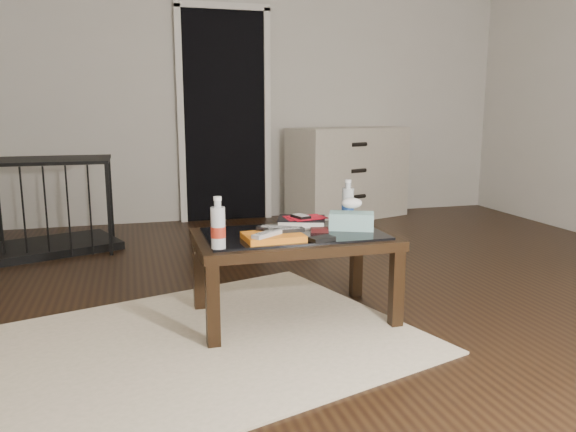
% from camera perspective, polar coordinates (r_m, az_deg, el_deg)
% --- Properties ---
extents(ground, '(5.00, 5.00, 0.00)m').
position_cam_1_polar(ground, '(3.43, 7.43, -7.69)').
color(ground, black).
rests_on(ground, ground).
extents(room_shell, '(5.00, 5.00, 5.00)m').
position_cam_1_polar(room_shell, '(3.30, 8.17, 20.06)').
color(room_shell, beige).
rests_on(room_shell, ground).
extents(doorway, '(0.90, 0.08, 2.07)m').
position_cam_1_polar(doorway, '(5.53, -6.47, 10.18)').
color(doorway, black).
rests_on(doorway, ground).
extents(coffee_table, '(1.00, 0.60, 0.46)m').
position_cam_1_polar(coffee_table, '(2.89, 0.57, -2.94)').
color(coffee_table, black).
rests_on(coffee_table, ground).
extents(rug, '(2.35, 2.02, 0.01)m').
position_cam_1_polar(rug, '(2.72, -9.34, -12.77)').
color(rug, beige).
rests_on(rug, ground).
extents(dresser, '(1.30, 0.86, 0.90)m').
position_cam_1_polar(dresser, '(5.66, 6.12, 4.37)').
color(dresser, beige).
rests_on(dresser, ground).
extents(pet_crate, '(1.05, 0.88, 0.71)m').
position_cam_1_polar(pet_crate, '(4.70, -22.80, -0.46)').
color(pet_crate, black).
rests_on(pet_crate, ground).
extents(magazines, '(0.29, 0.22, 0.03)m').
position_cam_1_polar(magazines, '(2.72, -1.52, -2.12)').
color(magazines, orange).
rests_on(magazines, coffee_table).
extents(remote_silver, '(0.19, 0.16, 0.02)m').
position_cam_1_polar(remote_silver, '(2.67, -1.98, -1.77)').
color(remote_silver, '#B0B0B5').
rests_on(remote_silver, magazines).
extents(remote_black_front, '(0.20, 0.06, 0.02)m').
position_cam_1_polar(remote_black_front, '(2.75, -0.40, -1.44)').
color(remote_black_front, black).
rests_on(remote_black_front, magazines).
extents(remote_black_back, '(0.20, 0.13, 0.02)m').
position_cam_1_polar(remote_black_back, '(2.79, -1.18, -1.25)').
color(remote_black_back, black).
rests_on(remote_black_back, magazines).
extents(textbook, '(0.30, 0.27, 0.05)m').
position_cam_1_polar(textbook, '(3.03, 1.38, -0.61)').
color(textbook, black).
rests_on(textbook, coffee_table).
extents(dvd_mailers, '(0.19, 0.14, 0.01)m').
position_cam_1_polar(dvd_mailers, '(3.02, 1.51, -0.13)').
color(dvd_mailers, '#B60C1D').
rests_on(dvd_mailers, textbook).
extents(ipod, '(0.09, 0.12, 0.02)m').
position_cam_1_polar(ipod, '(2.99, 1.30, -0.02)').
color(ipod, black).
rests_on(ipod, dvd_mailers).
extents(flip_phone, '(0.10, 0.07, 0.02)m').
position_cam_1_polar(flip_phone, '(2.89, 3.22, -1.43)').
color(flip_phone, black).
rests_on(flip_phone, coffee_table).
extents(wallet, '(0.14, 0.10, 0.02)m').
position_cam_1_polar(wallet, '(2.70, 3.45, -2.33)').
color(wallet, black).
rests_on(wallet, coffee_table).
extents(water_bottle_left, '(0.08, 0.08, 0.24)m').
position_cam_1_polar(water_bottle_left, '(2.56, -7.13, -0.66)').
color(water_bottle_left, silver).
rests_on(water_bottle_left, coffee_table).
extents(water_bottle_right, '(0.08, 0.08, 0.24)m').
position_cam_1_polar(water_bottle_right, '(3.15, 6.10, 1.55)').
color(water_bottle_right, silver).
rests_on(water_bottle_right, coffee_table).
extents(tissue_box, '(0.26, 0.20, 0.09)m').
position_cam_1_polar(tissue_box, '(2.96, 6.46, -0.50)').
color(tissue_box, teal).
rests_on(tissue_box, coffee_table).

